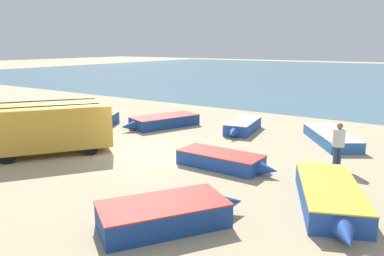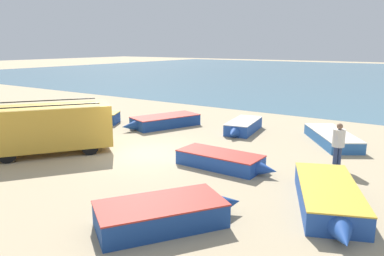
% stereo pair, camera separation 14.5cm
% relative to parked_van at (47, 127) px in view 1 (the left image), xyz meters
% --- Properties ---
extents(ground_plane, '(200.00, 200.00, 0.00)m').
position_rel_parked_van_xyz_m(ground_plane, '(3.42, 2.31, -1.14)').
color(ground_plane, tan).
extents(sea_water, '(120.00, 80.00, 0.01)m').
position_rel_parked_van_xyz_m(sea_water, '(3.42, 54.31, -1.14)').
color(sea_water, '#477084').
rests_on(sea_water, ground_plane).
extents(parked_van, '(4.52, 5.37, 2.19)m').
position_rel_parked_van_xyz_m(parked_van, '(0.00, 0.00, 0.00)').
color(parked_van, gold).
rests_on(parked_van, ground_plane).
extents(fishing_rowboat_0, '(3.92, 1.37, 0.56)m').
position_rel_parked_van_xyz_m(fishing_rowboat_0, '(7.08, 2.54, -0.86)').
color(fishing_rowboat_0, '#234CA3').
rests_on(fishing_rowboat_0, ground_plane).
extents(fishing_rowboat_1, '(3.69, 2.70, 0.64)m').
position_rel_parked_van_xyz_m(fishing_rowboat_1, '(-3.53, 5.25, -0.82)').
color(fishing_rowboat_1, navy).
rests_on(fishing_rowboat_1, ground_plane).
extents(fishing_rowboat_2, '(1.76, 3.78, 0.61)m').
position_rel_parked_van_xyz_m(fishing_rowboat_2, '(5.01, 8.27, -0.84)').
color(fishing_rowboat_2, '#234CA3').
rests_on(fishing_rowboat_2, ground_plane).
extents(fishing_rowboat_3, '(2.99, 4.81, 0.65)m').
position_rel_parked_van_xyz_m(fishing_rowboat_3, '(11.37, 1.08, -0.81)').
color(fishing_rowboat_3, '#234CA3').
rests_on(fishing_rowboat_3, ground_plane).
extents(fishing_rowboat_4, '(2.86, 4.66, 0.62)m').
position_rel_parked_van_xyz_m(fishing_rowboat_4, '(0.69, 6.93, -0.83)').
color(fishing_rowboat_4, navy).
rests_on(fishing_rowboat_4, ground_plane).
extents(fishing_rowboat_5, '(3.56, 4.62, 0.53)m').
position_rel_parked_van_xyz_m(fishing_rowboat_5, '(9.44, 8.71, -0.87)').
color(fishing_rowboat_5, '#2D66AD').
rests_on(fishing_rowboat_5, ground_plane).
extents(fishing_rowboat_6, '(3.08, 3.86, 0.64)m').
position_rel_parked_van_xyz_m(fishing_rowboat_6, '(8.20, -2.32, -0.82)').
color(fishing_rowboat_6, navy).
rests_on(fishing_rowboat_6, ground_plane).
extents(fisherman_0, '(0.45, 0.45, 1.72)m').
position_rel_parked_van_xyz_m(fisherman_0, '(10.64, 4.93, -0.11)').
color(fisherman_0, navy).
rests_on(fisherman_0, ground_plane).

